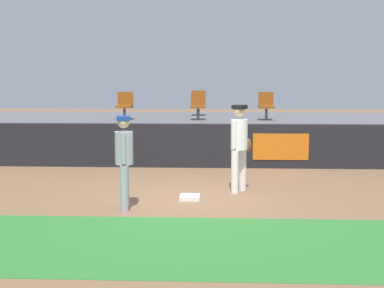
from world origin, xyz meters
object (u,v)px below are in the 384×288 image
Objects in this scene: player_fielder_home at (239,142)px; seat_back_center at (199,101)px; seat_front_right at (266,104)px; seat_front_center at (198,104)px; first_base at (190,197)px; player_runner_visitor at (124,156)px; seat_front_left at (125,104)px.

player_fielder_home is 6.34m from seat_back_center.
seat_front_center is at bearing -180.00° from seat_front_right.
seat_front_right reaches higher than first_base.
seat_back_center is at bearing -137.97° from player_fielder_home.
seat_back_center is at bearing 139.11° from seat_front_right.
seat_front_right reaches higher than player_runner_visitor.
seat_front_left is at bearing -177.09° from player_runner_visitor.
seat_back_center is at bearing 90.38° from first_base.
player_fielder_home is 4.57m from seat_front_right.
seat_front_left and seat_front_center have the same top height.
seat_front_left reaches higher than first_base.
player_runner_visitor is at bearing -118.04° from seat_front_right.
player_runner_visitor is 6.14m from seat_front_left.
first_base is 0.48× the size of seat_front_center.
player_runner_visitor is at bearing -100.98° from seat_front_center.
seat_front_left is at bearing -111.46° from player_fielder_home.
first_base is at bearing -22.44° from player_fielder_home.
player_fielder_home is 2.23× the size of seat_back_center.
seat_front_center reaches higher than player_runner_visitor.
player_runner_visitor is at bearing -21.91° from player_fielder_home.
player_runner_visitor is 6.16m from seat_front_center.
seat_front_center is (2.22, -0.00, -0.00)m from seat_front_left.
seat_front_center is (1.17, 6.01, 0.65)m from player_runner_visitor.
seat_back_center is (-0.05, 6.95, 1.62)m from first_base.
seat_front_center is (-0.00, 5.15, 1.62)m from first_base.
seat_front_left reaches higher than player_runner_visitor.
player_runner_visitor reaches higher than first_base.
first_base is 7.14m from seat_back_center.
player_fielder_home is at bearing -76.87° from seat_front_center.
seat_front_center is at bearing 162.00° from player_runner_visitor.
first_base is at bearing -89.62° from seat_back_center.
player_fielder_home is at bearing 118.84° from player_runner_visitor.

